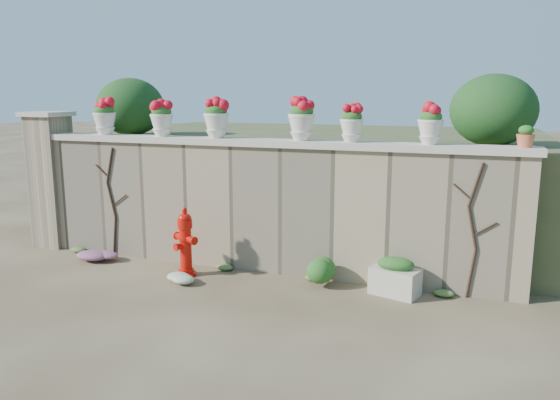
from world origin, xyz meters
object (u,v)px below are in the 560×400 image
at_px(planter_box, 395,277).
at_px(urn_pot_0, 105,117).
at_px(fire_hydrant, 185,242).
at_px(terracotta_pot, 526,137).

height_order(planter_box, urn_pot_0, urn_pot_0).
relative_size(fire_hydrant, terracotta_pot, 3.82).
distance_m(urn_pot_0, terracotta_pot, 6.69).
bearing_deg(urn_pot_0, planter_box, -5.04).
bearing_deg(planter_box, fire_hydrant, -159.23).
relative_size(planter_box, terracotta_pot, 2.62).
relative_size(planter_box, urn_pot_0, 1.21).
xyz_separation_m(fire_hydrant, terracotta_pot, (4.75, 0.73, 1.69)).
bearing_deg(urn_pot_0, terracotta_pot, 0.00).
xyz_separation_m(planter_box, urn_pot_0, (-5.13, 0.45, 2.15)).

